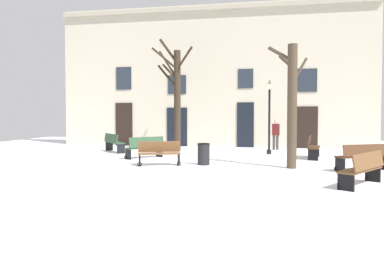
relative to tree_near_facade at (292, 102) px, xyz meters
name	(u,v)px	position (x,y,z in m)	size (l,w,h in m)	color
ground_plane	(184,165)	(-3.80, 0.07, -2.29)	(29.08, 29.08, 0.00)	white
building_facade	(212,75)	(-3.80, 8.00, 1.83)	(18.18, 0.60, 8.16)	beige
tree_near_facade	(292,102)	(0.00, 0.00, 0.00)	(1.41, 1.24, 4.29)	#4C3D2D
tree_center	(176,94)	(-5.28, 5.22, 0.60)	(2.11, 2.05, 5.76)	#382B1E
streetlamp	(269,109)	(-0.62, 4.38, -0.17)	(0.30, 0.30, 3.46)	black
litter_bin	(204,154)	(-3.11, 0.26, -1.89)	(0.48, 0.48, 0.80)	black
bench_back_to_back_right	(145,147)	(-5.87, 1.82, -1.83)	(1.50, 1.56, 0.92)	#2D4C33
bench_near_center_tree	(114,142)	(-8.17, 3.97, -1.81)	(1.55, 1.66, 0.92)	#2D4C33
bench_near_lamp	(363,169)	(1.55, -2.97, -1.83)	(1.49, 1.80, 0.90)	brown
bench_by_litter_bin	(159,153)	(-4.69, -0.17, -1.85)	(1.61, 0.88, 0.88)	brown
bench_facing_shops	(312,147)	(1.14, 3.04, -1.81)	(0.77, 1.72, 0.96)	#3D2819
bench_back_to_back_left	(363,157)	(2.28, -0.23, -1.82)	(1.86, 1.29, 0.90)	#51331E
person_near_bench	(276,133)	(-0.22, 6.63, -1.40)	(0.38, 0.23, 1.62)	#403D3A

